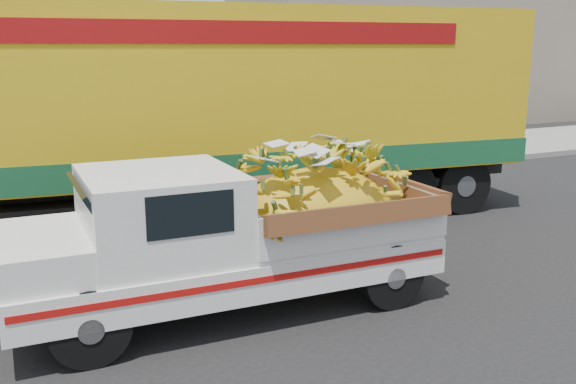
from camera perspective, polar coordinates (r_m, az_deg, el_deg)
name	(u,v)px	position (r m, az deg, el deg)	size (l,w,h in m)	color
ground	(212,305)	(8.15, -6.73, -9.91)	(100.00, 100.00, 0.00)	black
curb	(114,197)	(13.83, -15.18, -0.39)	(60.00, 0.25, 0.15)	gray
sidewalk	(97,178)	(15.86, -16.63, 1.16)	(60.00, 4.00, 0.14)	gray
building_right	(410,49)	(27.66, 10.78, 12.37)	(14.00, 6.00, 6.00)	gray
pickup_truck	(258,230)	(7.84, -2.70, -3.36)	(5.12, 1.97, 1.78)	black
semi_trailer	(208,105)	(11.47, -7.16, 7.66)	(12.04, 3.78, 3.80)	black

